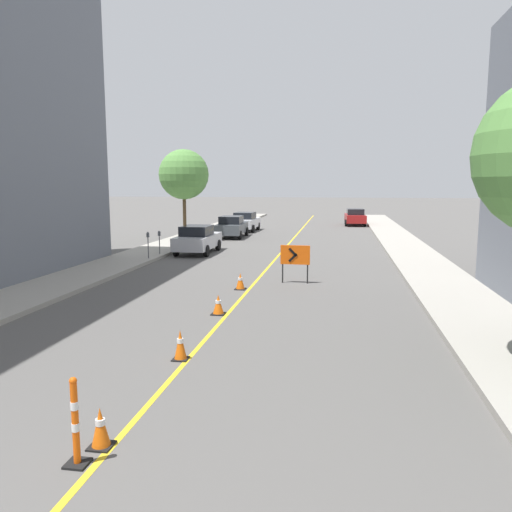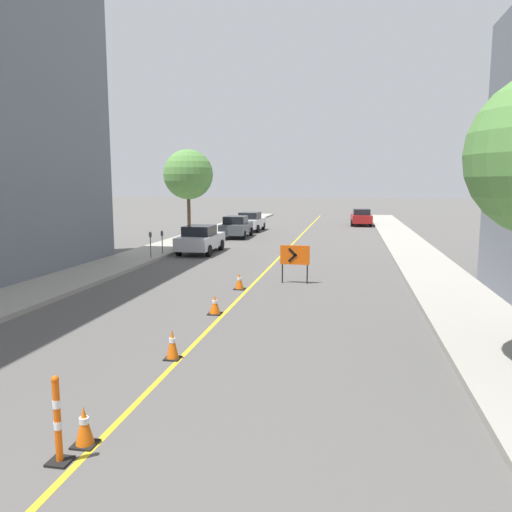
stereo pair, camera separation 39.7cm
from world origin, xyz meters
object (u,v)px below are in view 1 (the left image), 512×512
Objects in this scene: traffic_cone_third at (180,345)px; parked_car_curb_near at (198,239)px; traffic_cone_second at (100,428)px; parked_car_curb_mid at (232,227)px; parked_car_opposite_side at (355,217)px; parking_meter_far_curb at (159,237)px; traffic_cone_fifth at (240,281)px; street_tree_left_near at (184,175)px; parking_meter_near_curb at (148,240)px; parked_car_curb_far at (245,222)px; traffic_cone_fourth at (218,305)px; delineator_post_front at (76,427)px; arrow_barricade_primary at (295,256)px.

parked_car_curb_near is at bearing 104.92° from traffic_cone_third.
traffic_cone_second is 29.76m from parked_car_curb_mid.
parking_meter_far_curb is at bearing -118.32° from parked_car_opposite_side.
parked_car_opposite_side is (5.06, 30.56, 0.49)m from traffic_cone_fifth.
parking_meter_near_curb is at bearing -83.19° from street_tree_left_near.
traffic_cone_fifth is at bearing -77.44° from parked_car_curb_far.
parked_car_curb_far is (-4.26, 26.74, 0.50)m from traffic_cone_fourth.
traffic_cone_third is at bearing 88.70° from delineator_post_front.
traffic_cone_fifth is at bearing -102.10° from parked_car_opposite_side.
arrow_barricade_primary reaches higher than traffic_cone_second.
parking_meter_far_curb is (-5.98, 7.55, 0.75)m from traffic_cone_fifth.
parked_car_curb_near is at bearing 115.07° from traffic_cone_fifth.
street_tree_left_near reaches higher than delineator_post_front.
delineator_post_front is at bearing -99.39° from parked_car_opposite_side.
traffic_cone_fifth is 17.81m from street_tree_left_near.
traffic_cone_fifth is 0.46× the size of parking_meter_near_curb.
street_tree_left_near is (-1.17, 8.19, 3.51)m from parking_meter_far_curb.
traffic_cone_third is 24.86m from street_tree_left_near.
parking_meter_near_curb is at bearing -99.82° from parked_car_curb_mid.
traffic_cone_fourth is 0.14× the size of parked_car_curb_near.
parked_car_curb_near is 3.40× the size of parking_meter_far_curb.
arrow_barricade_primary is at bearing -71.08° from parked_car_curb_mid.
traffic_cone_fourth is 0.14× the size of parked_car_curb_mid.
parked_car_curb_near is 0.99× the size of parked_car_curb_mid.
traffic_cone_third is at bearing -79.67° from parked_car_curb_far.
delineator_post_front is at bearing -71.35° from parking_meter_near_curb.
traffic_cone_fifth is at bearing -65.57° from street_tree_left_near.
traffic_cone_fifth is 0.48× the size of delineator_post_front.
parked_car_curb_mid is (-4.43, 29.43, 0.49)m from traffic_cone_second.
parking_meter_near_curb is (-1.63, -3.36, 0.32)m from parked_car_curb_near.
parking_meter_far_curb is (-6.03, 11.21, 0.76)m from traffic_cone_fourth.
parked_car_curb_mid is at bearing 81.84° from parking_meter_near_curb.
traffic_cone_fourth is 0.14× the size of parked_car_opposite_side.
parking_meter_near_curb is 1.61m from parking_meter_far_curb.
traffic_cone_second is at bearing -89.16° from traffic_cone_fourth.
parked_car_curb_mid reaches higher than arrow_barricade_primary.
delineator_post_front is 0.29× the size of parked_car_opposite_side.
parked_car_curb_mid reaches higher than parking_meter_far_curb.
street_tree_left_near is (-2.89, -2.22, 3.77)m from parked_car_curb_mid.
street_tree_left_near is (-12.20, -14.82, 3.77)m from parked_car_opposite_side.
parked_car_opposite_side reaches higher than traffic_cone_fifth.
parking_meter_near_curb is at bearing -116.84° from parked_car_opposite_side.
street_tree_left_near is at bearing 107.37° from traffic_cone_third.
parking_meter_near_curb is at bearing 108.65° from delineator_post_front.
parked_car_curb_far is at bearing 100.33° from traffic_cone_fifth.
street_tree_left_near reaches higher than traffic_cone_second.
traffic_cone_third is 1.11× the size of traffic_cone_fifth.
street_tree_left_near reaches higher than parked_car_opposite_side.
traffic_cone_fourth is at bearing -101.01° from parked_car_opposite_side.
traffic_cone_fourth is 22.06m from parked_car_curb_mid.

